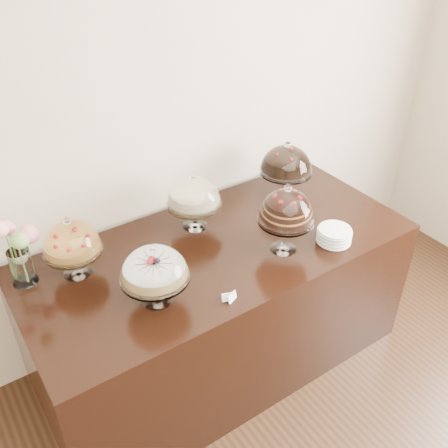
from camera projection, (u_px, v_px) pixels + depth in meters
wall_back at (128, 122)px, 2.71m from camera, size 5.00×0.04×3.00m
display_counter at (219, 305)px, 3.04m from camera, size 2.20×1.00×0.90m
cake_stand_sugar_sponge at (154, 267)px, 2.31m from camera, size 0.33×0.33×0.33m
cake_stand_choco_layer at (287, 208)px, 2.61m from camera, size 0.30×0.30×0.41m
cake_stand_cheesecake at (194, 194)px, 2.83m from camera, size 0.32×0.32×0.35m
cake_stand_dark_choco at (286, 162)px, 3.10m from camera, size 0.33×0.33×0.38m
cake_stand_fruit_tart at (71, 240)px, 2.48m from camera, size 0.30×0.30×0.35m
flower_vase at (18, 249)px, 2.43m from camera, size 0.22×0.30×0.38m
plate_stack at (334, 235)px, 2.80m from camera, size 0.19×0.19×0.08m
price_card_left at (228, 297)px, 2.41m from camera, size 0.06×0.04×0.04m
price_card_right at (343, 245)px, 2.76m from camera, size 0.06×0.04×0.04m
price_card_extra at (232, 297)px, 2.41m from camera, size 0.06×0.04×0.04m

